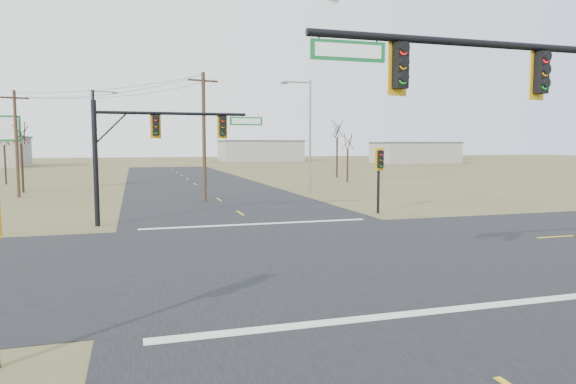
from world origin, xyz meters
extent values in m
plane|color=brown|center=(0.00, 0.00, 0.00)|extent=(320.00, 320.00, 0.00)
cube|color=black|center=(0.00, 0.00, 0.01)|extent=(160.00, 14.00, 0.02)
cube|color=black|center=(0.00, 0.00, 0.01)|extent=(14.00, 160.00, 0.02)
cube|color=silver|center=(0.00, -7.50, 0.03)|extent=(12.00, 0.40, 0.01)
cube|color=silver|center=(0.00, 7.50, 0.03)|extent=(12.00, 0.40, 0.01)
cylinder|color=black|center=(2.74, -7.50, 6.60)|extent=(10.29, 0.19, 0.19)
cube|color=#0D6025|center=(-1.42, -7.50, 6.25)|extent=(1.80, 0.05, 0.45)
cylinder|color=black|center=(-7.96, 9.36, 3.19)|extent=(0.26, 0.26, 6.39)
cylinder|color=black|center=(-4.08, 9.36, 5.79)|extent=(7.76, 0.16, 0.16)
cube|color=#0D6025|center=(-0.16, 9.36, 5.44)|extent=(1.80, 0.05, 0.45)
cylinder|color=black|center=(8.03, 9.67, 1.91)|extent=(0.16, 0.16, 3.82)
cylinder|color=#442B1D|center=(-1.18, 19.20, 4.67)|extent=(0.27, 0.27, 9.34)
cube|color=#442B1D|center=(-1.18, 19.20, 8.74)|extent=(2.23, 0.75, 0.12)
cylinder|color=#442B1D|center=(-14.92, 26.60, 4.20)|extent=(0.24, 0.24, 8.40)
cube|color=#442B1D|center=(-14.92, 26.60, 7.80)|extent=(1.99, 0.75, 0.12)
cylinder|color=slate|center=(-15.85, 31.10, 3.34)|extent=(0.18, 0.18, 6.67)
cylinder|color=slate|center=(8.22, 22.83, 4.77)|extent=(0.19, 0.19, 9.53)
cylinder|color=slate|center=(7.08, 22.83, 9.33)|extent=(2.29, 0.11, 0.11)
cube|color=slate|center=(5.93, 22.83, 9.23)|extent=(0.58, 0.43, 0.17)
cylinder|color=slate|center=(-10.29, 40.67, 5.01)|extent=(0.20, 0.20, 10.03)
cylinder|color=slate|center=(-9.08, 40.67, 9.83)|extent=(2.41, 0.12, 0.12)
cube|color=slate|center=(-7.88, 40.67, 9.73)|extent=(0.60, 0.38, 0.18)
cylinder|color=black|center=(-15.42, 30.97, 2.11)|extent=(0.21, 0.21, 4.22)
cylinder|color=black|center=(-19.04, 41.65, 2.07)|extent=(0.19, 0.19, 4.14)
cylinder|color=black|center=(16.62, 34.30, 1.84)|extent=(0.19, 0.19, 3.69)
cylinder|color=black|center=(18.61, 42.30, 2.56)|extent=(0.23, 0.23, 5.12)
cube|color=gray|center=(25.00, 110.00, 2.50)|extent=(20.00, 12.00, 5.00)
cube|color=gray|center=(55.00, 85.00, 2.25)|extent=(18.00, 10.00, 4.50)
camera|label=1|loc=(-6.08, -18.34, 4.15)|focal=32.00mm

